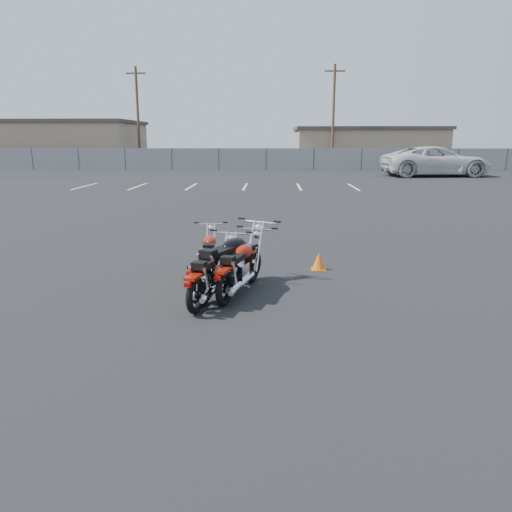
{
  "coord_description": "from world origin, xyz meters",
  "views": [
    {
      "loc": [
        0.45,
        -7.76,
        2.63
      ],
      "look_at": [
        0.2,
        0.6,
        0.65
      ],
      "focal_mm": 35.0,
      "sensor_mm": 36.0,
      "label": 1
    }
  ],
  "objects_px": {
    "motorcycle_third_red": "(212,273)",
    "white_van": "(437,153)",
    "motorcycle_second_black": "(229,263)",
    "motorcycle_front_red": "(210,254)",
    "motorcycle_rear_red": "(240,268)"
  },
  "relations": [
    {
      "from": "motorcycle_second_black",
      "to": "motorcycle_third_red",
      "type": "distance_m",
      "value": 0.49
    },
    {
      "from": "motorcycle_third_red",
      "to": "white_van",
      "type": "distance_m",
      "value": 30.86
    },
    {
      "from": "motorcycle_second_black",
      "to": "white_van",
      "type": "bearing_deg",
      "value": 66.05
    },
    {
      "from": "motorcycle_second_black",
      "to": "motorcycle_front_red",
      "type": "bearing_deg",
      "value": 111.04
    },
    {
      "from": "motorcycle_second_black",
      "to": "motorcycle_rear_red",
      "type": "relative_size",
      "value": 1.09
    },
    {
      "from": "motorcycle_second_black",
      "to": "motorcycle_rear_red",
      "type": "xyz_separation_m",
      "value": [
        0.2,
        -0.06,
        -0.06
      ]
    },
    {
      "from": "motorcycle_front_red",
      "to": "white_van",
      "type": "xyz_separation_m",
      "value": [
        12.8,
        26.51,
        1.23
      ]
    },
    {
      "from": "motorcycle_third_red",
      "to": "motorcycle_rear_red",
      "type": "relative_size",
      "value": 0.99
    },
    {
      "from": "motorcycle_front_red",
      "to": "motorcycle_rear_red",
      "type": "bearing_deg",
      "value": -62.61
    },
    {
      "from": "motorcycle_third_red",
      "to": "white_van",
      "type": "bearing_deg",
      "value": 65.97
    },
    {
      "from": "motorcycle_front_red",
      "to": "white_van",
      "type": "distance_m",
      "value": 29.46
    },
    {
      "from": "motorcycle_rear_red",
      "to": "motorcycle_front_red",
      "type": "bearing_deg",
      "value": 117.39
    },
    {
      "from": "motorcycle_front_red",
      "to": "motorcycle_third_red",
      "type": "xyz_separation_m",
      "value": [
        0.24,
        -1.65,
        0.05
      ]
    },
    {
      "from": "motorcycle_front_red",
      "to": "motorcycle_rear_red",
      "type": "xyz_separation_m",
      "value": [
        0.67,
        -1.29,
        0.05
      ]
    },
    {
      "from": "motorcycle_front_red",
      "to": "motorcycle_third_red",
      "type": "height_order",
      "value": "motorcycle_third_red"
    }
  ]
}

